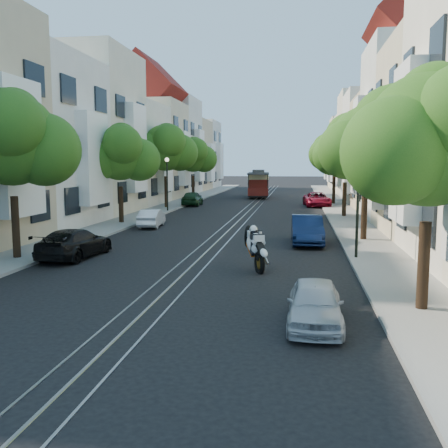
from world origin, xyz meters
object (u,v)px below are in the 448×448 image
at_px(tree_e_d, 335,152).
at_px(cable_car, 259,183).
at_px(parked_car_e_far, 317,199).
at_px(parked_car_e_mid, 307,230).
at_px(sportbike_rider, 255,245).
at_px(tree_e_c, 347,153).
at_px(parked_car_w_far, 192,198).
at_px(lamp_east, 358,189).
at_px(lamp_west, 167,176).
at_px(tree_w_a, 12,141).
at_px(tree_e_a, 432,143).
at_px(parked_car_w_mid, 152,218).
at_px(tree_e_b, 368,145).
at_px(parked_car_e_near, 315,303).
at_px(parked_car_w_near, 75,243).
at_px(tree_w_c, 166,149).
at_px(tree_w_d, 193,156).
at_px(tree_w_b, 121,155).

distance_m(tree_e_d, cable_car, 12.12).
xyz_separation_m(cable_car, parked_car_e_far, (6.10, -10.86, -1.03)).
bearing_deg(parked_car_e_mid, sportbike_rider, -109.49).
bearing_deg(tree_e_c, parked_car_e_mid, -103.31).
relative_size(tree_e_d, parked_car_w_far, 1.77).
height_order(lamp_east, sportbike_rider, lamp_east).
bearing_deg(cable_car, lamp_west, -111.69).
xyz_separation_m(tree_e_d, tree_w_a, (-14.40, -29.00, -0.13)).
distance_m(tree_w_a, lamp_east, 13.72).
relative_size(parked_car_e_mid, parked_car_w_far, 1.07).
relative_size(tree_e_a, sportbike_rider, 2.87).
relative_size(tree_e_a, parked_car_w_mid, 1.89).
relative_size(tree_e_d, sportbike_rider, 3.13).
distance_m(tree_w_a, lamp_west, 20.13).
height_order(tree_e_b, parked_car_e_near, tree_e_b).
height_order(cable_car, parked_car_e_near, cable_car).
xyz_separation_m(parked_car_e_near, parked_car_w_far, (-10.00, 32.59, 0.11)).
relative_size(tree_e_c, lamp_east, 1.57).
bearing_deg(parked_car_w_near, lamp_east, -169.64).
bearing_deg(parked_car_e_far, tree_w_c, -169.18).
xyz_separation_m(sportbike_rider, cable_car, (-2.92, 38.11, 0.75)).
relative_size(tree_w_a, parked_car_e_near, 2.08).
xyz_separation_m(tree_e_c, lamp_east, (-0.96, -15.98, -1.75)).
height_order(tree_e_a, parked_car_e_mid, tree_e_a).
bearing_deg(tree_w_c, lamp_east, -57.35).
bearing_deg(tree_w_d, tree_e_a, -69.73).
bearing_deg(tree_w_c, tree_e_c, -19.15).
height_order(tree_w_b, cable_car, tree_w_b).
height_order(parked_car_e_mid, parked_car_w_near, parked_car_e_mid).
bearing_deg(parked_car_e_mid, tree_e_d, 80.94).
xyz_separation_m(tree_e_c, tree_w_d, (-14.40, 16.00, 0.00)).
distance_m(tree_e_a, tree_e_b, 12.00).
height_order(tree_e_d, parked_car_w_near, tree_e_d).
relative_size(tree_e_a, lamp_east, 1.51).
height_order(tree_w_b, lamp_east, tree_w_b).
bearing_deg(parked_car_e_far, tree_e_c, -85.53).
distance_m(tree_w_d, parked_car_e_mid, 30.62).
distance_m(tree_e_b, parked_car_e_near, 14.38).
distance_m(tree_e_d, parked_car_e_mid, 23.64).
height_order(lamp_west, sportbike_rider, lamp_west).
xyz_separation_m(lamp_east, lamp_west, (-12.60, 18.00, 0.00)).
bearing_deg(tree_w_a, tree_w_c, 90.00).
xyz_separation_m(tree_e_d, parked_car_e_far, (-1.66, -2.12, -4.23)).
bearing_deg(tree_e_c, tree_e_d, 90.00).
bearing_deg(parked_car_e_near, parked_car_e_far, 89.04).
relative_size(tree_e_b, parked_car_w_near, 1.59).
xyz_separation_m(lamp_east, parked_car_w_mid, (-11.16, 8.86, -2.30)).
bearing_deg(sportbike_rider, tree_e_d, 58.29).
height_order(cable_car, parked_car_w_near, cable_car).
xyz_separation_m(tree_e_a, tree_w_c, (-14.40, 28.00, 0.67)).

